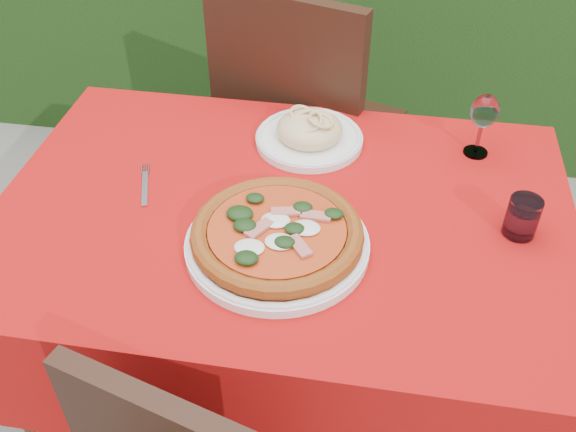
% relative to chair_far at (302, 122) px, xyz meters
% --- Properties ---
extents(ground, '(60.00, 60.00, 0.00)m').
position_rel_chair_far_xyz_m(ground, '(0.05, -0.60, -0.59)').
color(ground, slate).
rests_on(ground, ground).
extents(dining_table, '(1.26, 0.86, 0.75)m').
position_rel_chair_far_xyz_m(dining_table, '(0.05, -0.60, 0.01)').
color(dining_table, '#4B3118').
rests_on(dining_table, ground).
extents(chair_far, '(0.58, 0.58, 1.02)m').
position_rel_chair_far_xyz_m(chair_far, '(0.00, 0.00, 0.00)').
color(chair_far, black).
rests_on(chair_far, ground).
extents(pizza_plate, '(0.40, 0.40, 0.07)m').
position_rel_chair_far_xyz_m(pizza_plate, '(0.06, -0.73, 0.19)').
color(pizza_plate, white).
rests_on(pizza_plate, dining_table).
extents(pasta_plate, '(0.26, 0.26, 0.08)m').
position_rel_chair_far_xyz_m(pasta_plate, '(0.07, -0.34, 0.19)').
color(pasta_plate, white).
rests_on(pasta_plate, dining_table).
extents(water_glass, '(0.07, 0.07, 0.09)m').
position_rel_chair_far_xyz_m(water_glass, '(0.54, -0.60, 0.20)').
color(water_glass, silver).
rests_on(water_glass, dining_table).
extents(wine_glass, '(0.07, 0.07, 0.16)m').
position_rel_chair_far_xyz_m(wine_glass, '(0.47, -0.32, 0.27)').
color(wine_glass, silver).
rests_on(wine_glass, dining_table).
extents(fork, '(0.07, 0.17, 0.00)m').
position_rel_chair_far_xyz_m(fork, '(-0.27, -0.59, 0.16)').
color(fork, '#B4B5BB').
rests_on(fork, dining_table).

